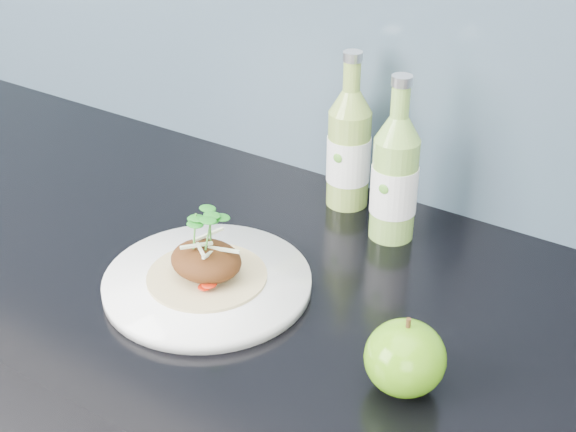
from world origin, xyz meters
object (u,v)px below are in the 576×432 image
object	(u,v)px
cider_bottle_left	(349,149)
cider_bottle_right	(395,178)
green_apple	(405,358)
dinner_plate	(207,283)

from	to	relation	value
cider_bottle_left	cider_bottle_right	xyz separation A→B (m)	(0.10, -0.05, 0.00)
cider_bottle_left	cider_bottle_right	world-z (taller)	same
cider_bottle_left	green_apple	bearing A→B (deg)	-29.86
cider_bottle_left	cider_bottle_right	distance (m)	0.11
green_apple	cider_bottle_left	size ratio (longest dim) A/B	0.46
cider_bottle_left	dinner_plate	bearing A→B (deg)	-75.25
green_apple	cider_bottle_left	xyz separation A→B (m)	(-0.25, 0.31, 0.05)
dinner_plate	cider_bottle_left	size ratio (longest dim) A/B	1.27
cider_bottle_left	cider_bottle_right	bearing A→B (deg)	-3.71
dinner_plate	cider_bottle_right	size ratio (longest dim) A/B	1.27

